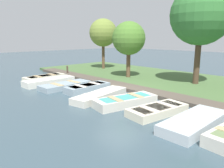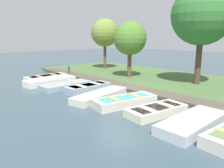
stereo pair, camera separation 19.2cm
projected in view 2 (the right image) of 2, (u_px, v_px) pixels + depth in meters
ground_plane at (120, 95)px, 11.96m from camera, size 80.00×80.00×0.00m
shore_bank at (171, 81)px, 15.23m from camera, size 8.00×24.00×0.19m
dock_walkway at (136, 89)px, 12.78m from camera, size 1.19×21.40×0.20m
rowboat_0 at (46, 77)px, 16.10m from camera, size 3.06×1.19×0.36m
rowboat_1 at (50, 81)px, 14.57m from camera, size 3.40×1.17×0.42m
rowboat_2 at (66, 85)px, 13.54m from camera, size 3.23×1.34×0.33m
rowboat_3 at (88, 88)px, 12.67m from camera, size 2.76×1.07×0.42m
rowboat_4 at (100, 95)px, 11.16m from camera, size 3.59×1.65×0.35m
rowboat_5 at (125, 101)px, 10.00m from camera, size 3.14×1.61×0.42m
rowboat_6 at (156, 110)px, 8.85m from camera, size 2.74×1.43×0.35m
rowboat_7 at (193, 122)px, 7.56m from camera, size 3.19×1.20×0.37m
mooring_post_near at (69, 70)px, 17.91m from camera, size 0.14×0.14×0.82m
park_tree_far_left at (105, 33)px, 20.00m from camera, size 2.54×2.54×4.76m
park_tree_left at (130, 39)px, 15.62m from camera, size 2.40×2.40×4.20m
park_tree_center at (202, 15)px, 12.95m from camera, size 3.65×3.65×6.23m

